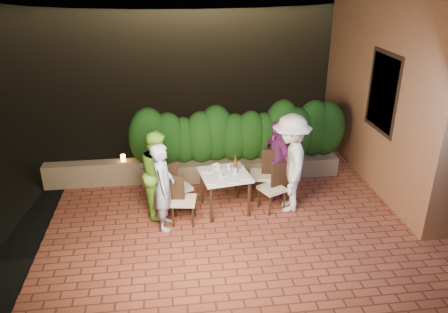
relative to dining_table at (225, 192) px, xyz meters
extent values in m
plane|color=black|center=(0.33, -0.93, -0.40)|extent=(400.00, 400.00, 0.00)
cube|color=brown|center=(0.33, -0.43, -0.45)|extent=(7.00, 6.00, 0.15)
cube|color=#9D633E|center=(3.93, 1.07, 2.12)|extent=(1.60, 5.00, 5.00)
cube|color=black|center=(3.15, 0.57, 1.62)|extent=(0.08, 1.00, 1.40)
cube|color=black|center=(3.14, 0.57, 1.62)|extent=(0.06, 1.15, 1.55)
cube|color=#726148|center=(0.53, 1.37, -0.17)|extent=(4.20, 0.55, 0.40)
cube|color=#726148|center=(-2.47, 1.37, -0.12)|extent=(2.20, 0.30, 0.50)
ellipsoid|color=black|center=(2.33, 59.07, -4.38)|extent=(52.00, 40.00, 22.00)
cylinder|color=white|center=(-0.27, -0.30, 0.38)|extent=(0.21, 0.21, 0.01)
cylinder|color=white|center=(-0.29, 0.17, 0.38)|extent=(0.24, 0.24, 0.01)
cylinder|color=white|center=(0.34, -0.21, 0.38)|extent=(0.24, 0.24, 0.01)
cylinder|color=white|center=(0.28, 0.24, 0.38)|extent=(0.24, 0.24, 0.01)
cylinder|color=white|center=(-0.03, -0.04, 0.38)|extent=(0.20, 0.20, 0.01)
cylinder|color=white|center=(0.11, -0.28, 0.38)|extent=(0.24, 0.24, 0.01)
cylinder|color=silver|center=(-0.09, -0.15, 0.42)|extent=(0.06, 0.06, 0.10)
cylinder|color=silver|center=(-0.09, 0.18, 0.43)|extent=(0.06, 0.06, 0.10)
cylinder|color=silver|center=(0.18, -0.04, 0.43)|extent=(0.07, 0.07, 0.12)
cylinder|color=silver|center=(0.10, 0.19, 0.43)|extent=(0.06, 0.06, 0.10)
imported|color=white|center=(-0.12, 0.29, 0.40)|extent=(0.26, 0.26, 0.05)
imported|color=#A1B5CF|center=(-1.11, -0.43, 0.41)|extent=(0.41, 0.59, 1.57)
imported|color=#8BDD45|center=(-1.19, 0.07, 0.43)|extent=(0.63, 0.80, 1.61)
imported|color=silver|center=(1.19, -0.10, 0.55)|extent=(0.89, 1.30, 1.85)
imported|color=#72266E|center=(1.07, 0.42, 0.42)|extent=(0.61, 1.00, 1.59)
cylinder|color=orange|center=(-1.94, 1.37, 0.20)|extent=(0.10, 0.10, 0.14)
camera|label=1|loc=(-0.94, -7.07, 3.87)|focal=35.00mm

